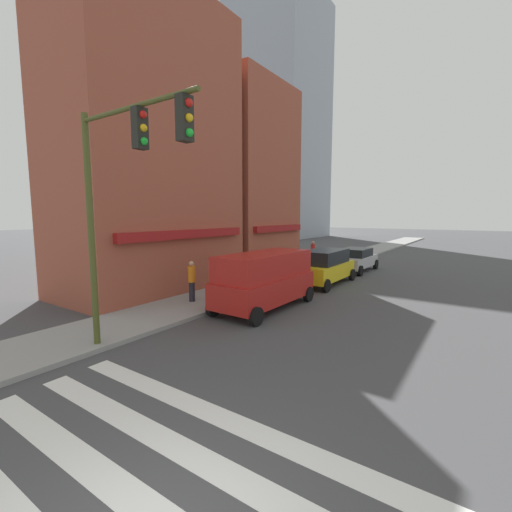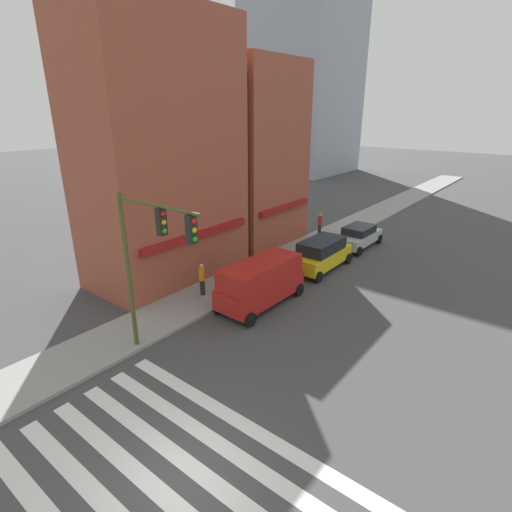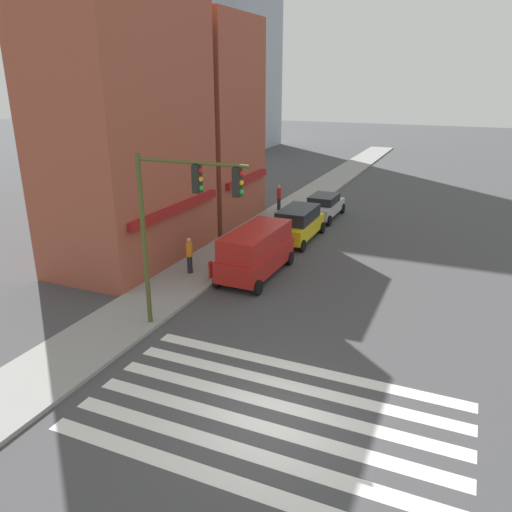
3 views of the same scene
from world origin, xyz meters
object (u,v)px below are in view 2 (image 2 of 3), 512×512
traffic_signal (149,249)px  pedestrian_orange_vest (202,279)px  van_red (261,281)px  fire_hydrant (217,294)px  suv_yellow (321,253)px  pedestrian_red_jacket (320,224)px  sedan_silver (358,236)px

traffic_signal → pedestrian_orange_vest: (5.12, 2.75, -3.69)m
van_red → fire_hydrant: 2.34m
traffic_signal → suv_yellow: (12.61, -0.19, -3.73)m
traffic_signal → pedestrian_orange_vest: bearing=28.2°
traffic_signal → van_red: bearing=-1.7°
traffic_signal → fire_hydrant: 6.63m
suv_yellow → fire_hydrant: (-7.67, 1.70, -0.42)m
van_red → pedestrian_red_jacket: bearing=17.0°
van_red → sedan_silver: van_red is taller
sedan_silver → fire_hydrant: (-13.13, 1.70, -0.23)m
van_red → pedestrian_red_jacket: van_red is taller
sedan_silver → fire_hydrant: 13.24m
van_red → fire_hydrant: bearing=131.9°
pedestrian_orange_vest → fire_hydrant: size_ratio=2.10×
pedestrian_red_jacket → van_red: bearing=143.3°
sedan_silver → pedestrian_red_jacket: size_ratio=2.50×
fire_hydrant → pedestrian_red_jacket: bearing=7.2°
van_red → suv_yellow: (6.20, 0.00, -0.25)m
pedestrian_orange_vest → pedestrian_red_jacket: same height
suv_yellow → sedan_silver: (5.46, -0.00, -0.19)m
traffic_signal → pedestrian_red_jacket: (18.38, 3.22, -3.69)m
pedestrian_red_jacket → fire_hydrant: (-13.44, -1.70, -0.46)m
sedan_silver → pedestrian_red_jacket: bearing=85.5°
pedestrian_orange_vest → van_red: bearing=137.6°
van_red → sedan_silver: size_ratio=1.14×
traffic_signal → van_red: size_ratio=1.32×
suv_yellow → pedestrian_orange_vest: size_ratio=2.66×
pedestrian_orange_vest → traffic_signal: bearing=52.0°
sedan_silver → pedestrian_red_jacket: 3.42m
van_red → pedestrian_red_jacket: (11.97, 3.40, -0.21)m
pedestrian_red_jacket → fire_hydrant: size_ratio=2.10×
pedestrian_orange_vest → fire_hydrant: (-0.17, -1.23, -0.46)m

